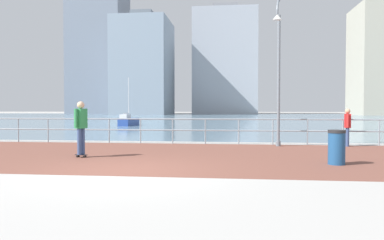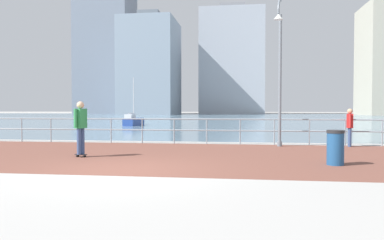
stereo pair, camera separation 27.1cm
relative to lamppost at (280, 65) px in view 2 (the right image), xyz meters
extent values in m
plane|color=#ADAAA5|center=(-4.32, 33.77, -3.19)|extent=(220.00, 220.00, 0.00)
cube|color=brown|center=(-4.32, -3.09, -3.19)|extent=(28.00, 7.68, 0.01)
cube|color=slate|center=(-4.32, 45.75, -3.19)|extent=(180.00, 88.00, 0.00)
cylinder|color=#8C99A3|center=(-11.32, 0.75, -2.67)|extent=(0.05, 0.05, 1.05)
cylinder|color=#8C99A3|center=(-9.92, 0.75, -2.67)|extent=(0.05, 0.05, 1.05)
cylinder|color=#8C99A3|center=(-8.52, 0.75, -2.67)|extent=(0.05, 0.05, 1.05)
cylinder|color=#8C99A3|center=(-7.12, 0.75, -2.67)|extent=(0.05, 0.05, 1.05)
cylinder|color=#8C99A3|center=(-5.72, 0.75, -2.67)|extent=(0.05, 0.05, 1.05)
cylinder|color=#8C99A3|center=(-4.32, 0.75, -2.67)|extent=(0.05, 0.05, 1.05)
cylinder|color=#8C99A3|center=(-2.92, 0.75, -2.67)|extent=(0.05, 0.05, 1.05)
cylinder|color=#8C99A3|center=(-1.52, 0.75, -2.67)|extent=(0.05, 0.05, 1.05)
cylinder|color=#8C99A3|center=(-0.12, 0.75, -2.67)|extent=(0.05, 0.05, 1.05)
cylinder|color=#8C99A3|center=(1.28, 0.75, -2.67)|extent=(0.05, 0.05, 1.05)
cylinder|color=#8C99A3|center=(2.68, 0.75, -2.67)|extent=(0.05, 0.05, 1.05)
cylinder|color=#8C99A3|center=(4.08, 0.75, -2.67)|extent=(0.05, 0.05, 1.05)
cylinder|color=#8C99A3|center=(-4.32, 0.75, -2.14)|extent=(25.20, 0.06, 0.06)
cylinder|color=#8C99A3|center=(-4.32, 0.75, -2.62)|extent=(25.20, 0.06, 0.06)
cylinder|color=slate|center=(0.04, 0.15, -3.09)|extent=(0.19, 0.19, 0.20)
cylinder|color=slate|center=(0.04, 0.15, -0.60)|extent=(0.12, 0.12, 5.18)
cylinder|color=slate|center=(0.02, 0.07, 2.53)|extent=(0.13, 0.20, 0.11)
cylinder|color=slate|center=(-0.02, -0.07, 2.48)|extent=(0.13, 0.21, 0.15)
cylinder|color=slate|center=(-0.05, -0.20, 2.40)|extent=(0.13, 0.20, 0.18)
cylinder|color=slate|center=(-0.07, -0.30, 2.28)|extent=(0.12, 0.18, 0.19)
cylinder|color=slate|center=(-0.09, -0.36, 2.14)|extent=(0.11, 0.14, 0.19)
cylinder|color=slate|center=(-0.09, -0.38, 1.98)|extent=(0.10, 0.10, 0.17)
cone|color=silver|center=(-0.09, -0.38, 1.78)|extent=(0.36, 0.36, 0.22)
cylinder|color=black|center=(-6.51, -3.99, -3.16)|extent=(0.07, 0.04, 0.06)
cylinder|color=black|center=(-6.49, -3.91, -3.16)|extent=(0.07, 0.04, 0.06)
cylinder|color=black|center=(-6.26, -4.05, -3.16)|extent=(0.07, 0.04, 0.06)
cylinder|color=black|center=(-6.24, -3.97, -3.16)|extent=(0.07, 0.04, 0.06)
cube|color=black|center=(-6.37, -3.98, -3.11)|extent=(0.41, 0.21, 0.02)
cylinder|color=#384C7A|center=(-6.39, -4.06, -2.70)|extent=(0.16, 0.16, 0.81)
cylinder|color=#384C7A|center=(-6.36, -3.90, -2.70)|extent=(0.16, 0.16, 0.81)
cube|color=#2D8C4C|center=(-6.37, -3.98, -2.00)|extent=(0.32, 0.39, 0.60)
cylinder|color=#2D8C4C|center=(-6.43, -4.20, -1.98)|extent=(0.11, 0.11, 0.57)
cylinder|color=#2D8C4C|center=(-6.32, -3.76, -1.98)|extent=(0.11, 0.11, 0.57)
sphere|color=#DBAD89|center=(-6.37, -3.98, -1.59)|extent=(0.22, 0.22, 0.22)
cylinder|color=#384C7A|center=(2.77, 0.48, -2.82)|extent=(0.16, 0.16, 0.74)
cylinder|color=#384C7A|center=(2.74, 0.32, -2.82)|extent=(0.16, 0.16, 0.74)
cube|color=red|center=(2.75, 0.40, -2.18)|extent=(0.31, 0.39, 0.55)
cylinder|color=red|center=(2.81, 0.62, -2.16)|extent=(0.11, 0.11, 0.52)
cylinder|color=red|center=(2.70, 0.18, -2.16)|extent=(0.11, 0.11, 0.52)
sphere|color=tan|center=(2.75, 0.40, -1.80)|extent=(0.20, 0.20, 0.20)
cylinder|color=navy|center=(1.01, -4.61, -2.77)|extent=(0.44, 0.44, 0.85)
cylinder|color=#262628|center=(1.01, -4.61, -2.30)|extent=(0.46, 0.46, 0.08)
cube|color=#284799|center=(-10.88, 16.84, -2.87)|extent=(1.13, 3.05, 0.64)
cube|color=silver|center=(-10.94, 15.94, -2.37)|extent=(0.72, 1.12, 0.36)
cylinder|color=silver|center=(-10.88, 16.84, -0.77)|extent=(0.07, 0.07, 3.56)
cylinder|color=silver|center=(-10.92, 16.18, -2.12)|extent=(0.15, 1.35, 0.06)
cube|color=#A3A8B2|center=(-4.07, 87.27, 10.44)|extent=(16.63, 16.61, 27.26)
cube|color=slate|center=(-4.07, 87.27, 25.07)|extent=(6.65, 6.64, 2.00)
cube|color=slate|center=(-38.78, 84.29, 20.17)|extent=(14.66, 11.69, 46.72)
cube|color=#8493A3|center=(-23.83, 74.88, 8.31)|extent=(12.93, 15.36, 23.00)
cube|color=slate|center=(-23.83, 74.88, 20.81)|extent=(5.17, 6.15, 2.00)
camera|label=1|loc=(-1.72, -14.88, -1.69)|focal=34.77mm
camera|label=2|loc=(-1.45, -14.84, -1.69)|focal=34.77mm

